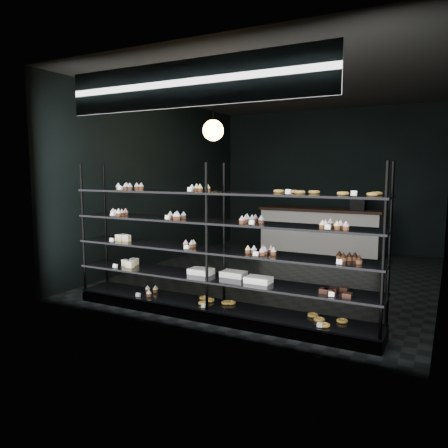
% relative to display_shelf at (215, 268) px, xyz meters
% --- Properties ---
extents(room, '(5.01, 6.01, 3.20)m').
position_rel_display_shelf_xyz_m(room, '(-0.05, 2.45, 0.97)').
color(room, black).
rests_on(room, ground).
extents(display_shelf, '(4.00, 0.50, 1.91)m').
position_rel_display_shelf_xyz_m(display_shelf, '(0.00, 0.00, 0.00)').
color(display_shelf, black).
rests_on(display_shelf, room).
extents(signage, '(3.30, 0.05, 0.50)m').
position_rel_display_shelf_xyz_m(signage, '(-0.05, -0.48, 2.12)').
color(signage, '#0C133C').
rests_on(signage, room).
extents(pendant_lamp, '(0.33, 0.33, 0.89)m').
position_rel_display_shelf_xyz_m(pendant_lamp, '(-0.89, 1.57, 1.82)').
color(pendant_lamp, black).
rests_on(pendant_lamp, room).
extents(service_counter, '(2.70, 0.65, 1.23)m').
position_rel_display_shelf_xyz_m(service_counter, '(-0.04, 4.95, -0.13)').
color(service_counter, silver).
rests_on(service_counter, room).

